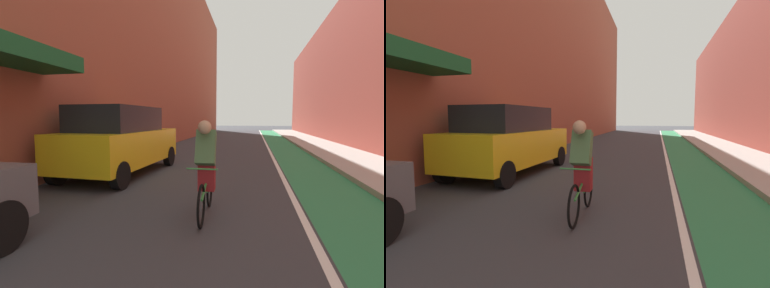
{
  "view_description": "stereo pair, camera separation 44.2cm",
  "coord_description": "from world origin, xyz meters",
  "views": [
    {
      "loc": [
        1.15,
        3.48,
        1.64
      ],
      "look_at": [
        -0.43,
        10.65,
        0.97
      ],
      "focal_mm": 26.08,
      "sensor_mm": 36.0,
      "label": 1
    },
    {
      "loc": [
        1.58,
        3.59,
        1.64
      ],
      "look_at": [
        -0.43,
        10.65,
        0.97
      ],
      "focal_mm": 26.08,
      "sensor_mm": 36.0,
      "label": 2
    }
  ],
  "objects": [
    {
      "name": "parked_suv_yellow_cab",
      "position": [
        -2.64,
        10.99,
        1.02
      ],
      "size": [
        2.09,
        4.61,
        1.98
      ],
      "color": "yellow",
      "rests_on": "ground"
    },
    {
      "name": "sidewalk_right",
      "position": [
        4.94,
        20.38,
        0.07
      ],
      "size": [
        2.51,
        44.77,
        0.14
      ],
      "primitive_type": "cube",
      "color": "#A8A59E",
      "rests_on": "ground"
    },
    {
      "name": "building_facade_right",
      "position": [
        7.39,
        22.38,
        4.5
      ],
      "size": [
        2.4,
        40.77,
        8.99
      ],
      "primitive_type": "cube",
      "color": "brown",
      "rests_on": "ground"
    },
    {
      "name": "cyclist_mid",
      "position": [
        0.39,
        8.02,
        0.81
      ],
      "size": [
        0.48,
        1.71,
        1.61
      ],
      "color": "black",
      "rests_on": "ground"
    },
    {
      "name": "bike_lane_paint",
      "position": [
        2.89,
        20.38,
        0.0
      ],
      "size": [
        1.6,
        44.77,
        0.0
      ],
      "primitive_type": "cube",
      "color": "#2D8451",
      "rests_on": "ground"
    },
    {
      "name": "building_facade_left",
      "position": [
        -5.48,
        20.37,
        6.92
      ],
      "size": [
        4.15,
        44.77,
        13.85
      ],
      "color": "#9E4C38",
      "rests_on": "ground"
    },
    {
      "name": "ground_plane",
      "position": [
        0.0,
        18.38,
        0.0
      ],
      "size": [
        98.49,
        98.49,
        0.0
      ],
      "primitive_type": "plane",
      "color": "#38383D"
    },
    {
      "name": "lane_divider_stripe",
      "position": [
        1.99,
        20.38,
        0.0
      ],
      "size": [
        0.12,
        44.77,
        0.0
      ],
      "primitive_type": "cube",
      "color": "white",
      "rests_on": "ground"
    }
  ]
}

